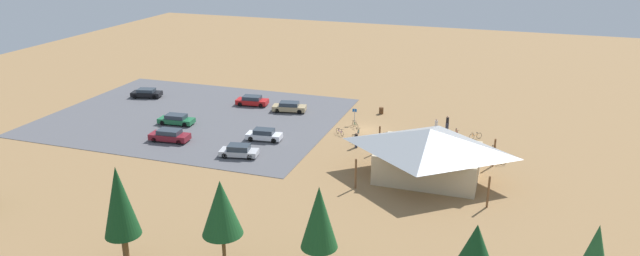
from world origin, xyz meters
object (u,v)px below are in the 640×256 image
(car_red_near_entry, at_px, (252,101))
(lot_sign, at_px, (355,114))
(visitor_crossing_yard, at_px, (447,122))
(car_black_second_row, at_px, (147,93))
(bike_pavilion, at_px, (429,150))
(pine_east, at_px, (319,217))
(bicycle_red_yard_right, at_px, (457,133))
(bicycle_blue_lone_east, at_px, (470,148))
(bicycle_white_by_bin, at_px, (497,161))
(car_green_back_corner, at_px, (176,119))
(car_tan_end_stall, at_px, (289,107))
(car_maroon_front_row, at_px, (170,135))
(bicycle_yellow_front_row, at_px, (386,136))
(bicycle_purple_back_row, at_px, (340,132))
(bicycle_orange_yard_center, at_px, (475,136))
(bicycle_silver_edge_north, at_px, (355,138))
(bicycle_teal_edge_south, at_px, (358,132))
(car_white_aisle_side, at_px, (264,135))
(bicycle_black_trailside, at_px, (492,149))
(bicycle_green_mid_cluster, at_px, (355,125))
(trash_bin, at_px, (381,111))
(visitor_by_pavilion, at_px, (356,140))
(pine_midwest, at_px, (221,208))
(pine_west, at_px, (475,249))
(car_silver_inner_stall, at_px, (239,151))
(visitor_near_lot, at_px, (436,125))

(car_red_near_entry, bearing_deg, lot_sign, 168.83)
(car_red_near_entry, distance_m, visitor_crossing_yard, 27.73)
(car_black_second_row, bearing_deg, lot_sign, 177.01)
(visitor_crossing_yard, bearing_deg, bike_pavilion, 89.51)
(pine_east, distance_m, bicycle_red_yard_right, 34.04)
(pine_east, xyz_separation_m, bicycle_blue_lone_east, (-8.48, -28.45, -4.19))
(lot_sign, distance_m, bicycle_white_by_bin, 19.82)
(pine_east, xyz_separation_m, bicycle_white_by_bin, (-11.67, -25.46, -4.20))
(lot_sign, distance_m, car_green_back_corner, 23.08)
(bicycle_white_by_bin, xyz_separation_m, car_red_near_entry, (34.26, -10.91, 0.37))
(car_tan_end_stall, height_order, visitor_crossing_yard, visitor_crossing_yard)
(car_maroon_front_row, bearing_deg, bicycle_yellow_front_row, -158.89)
(bicycle_purple_back_row, bearing_deg, bicycle_orange_yard_center, -166.39)
(bicycle_yellow_front_row, xyz_separation_m, car_maroon_front_row, (24.27, 9.37, 0.42))
(bicycle_silver_edge_north, xyz_separation_m, bicycle_teal_edge_south, (0.20, -2.39, -0.05))
(pine_east, bearing_deg, car_white_aisle_side, -57.64)
(car_black_second_row, bearing_deg, bicycle_silver_edge_north, 167.32)
(bicycle_black_trailside, height_order, bicycle_green_mid_cluster, bicycle_green_mid_cluster)
(trash_bin, height_order, bicycle_white_by_bin, trash_bin)
(trash_bin, xyz_separation_m, bicycle_silver_edge_north, (0.59, 11.44, -0.06))
(visitor_crossing_yard, distance_m, visitor_by_pavilion, 13.34)
(pine_midwest, bearing_deg, bicycle_orange_yard_center, -114.71)
(pine_midwest, xyz_separation_m, visitor_crossing_yard, (-12.14, -36.60, -4.00))
(bicycle_blue_lone_east, xyz_separation_m, bicycle_silver_edge_north, (13.31, 1.29, 0.02))
(lot_sign, xyz_separation_m, car_red_near_entry, (16.05, -3.17, -0.67))
(pine_west, xyz_separation_m, visitor_by_pavilion, (15.20, -26.09, -3.57))
(car_black_second_row, xyz_separation_m, visitor_by_pavilion, (-35.12, 9.56, 0.26))
(bicycle_green_mid_cluster, height_order, car_silver_inner_stall, car_silver_inner_stall)
(bicycle_white_by_bin, bearing_deg, bicycle_yellow_front_row, -16.85)
(trash_bin, xyz_separation_m, visitor_near_lot, (-8.14, 5.04, 0.47))
(car_white_aisle_side, height_order, visitor_near_lot, visitor_near_lot)
(visitor_near_lot, relative_size, visitor_by_pavilion, 0.95)
(pine_midwest, height_order, car_green_back_corner, pine_midwest)
(pine_midwest, xyz_separation_m, car_tan_end_stall, (9.42, -36.92, -4.23))
(bicycle_red_yard_right, xyz_separation_m, bicycle_white_by_bin, (-5.18, 7.69, -0.03))
(car_silver_inner_stall, bearing_deg, car_green_back_corner, -30.01)
(bicycle_teal_edge_south, height_order, visitor_crossing_yard, visitor_crossing_yard)
(car_green_back_corner, bearing_deg, visitor_by_pavilion, 179.29)
(bicycle_blue_lone_east, distance_m, car_white_aisle_side, 24.11)
(lot_sign, height_order, bicycle_black_trailside, lot_sign)
(pine_midwest, distance_m, bicycle_purple_back_row, 30.82)
(bicycle_teal_edge_south, distance_m, bicycle_purple_back_row, 2.27)
(bicycle_silver_edge_north, relative_size, bicycle_white_by_bin, 0.85)
(car_silver_inner_stall, bearing_deg, car_red_near_entry, -69.18)
(lot_sign, bearing_deg, bicycle_purple_back_row, 81.56)
(bicycle_green_mid_cluster, bearing_deg, visitor_by_pavilion, 106.35)
(trash_bin, xyz_separation_m, pine_west, (-15.29, 39.35, 4.10))
(bicycle_green_mid_cluster, relative_size, visitor_crossing_yard, 0.80)
(pine_west, relative_size, bicycle_black_trailside, 4.25)
(car_green_back_corner, bearing_deg, bicycle_red_yard_right, -167.85)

